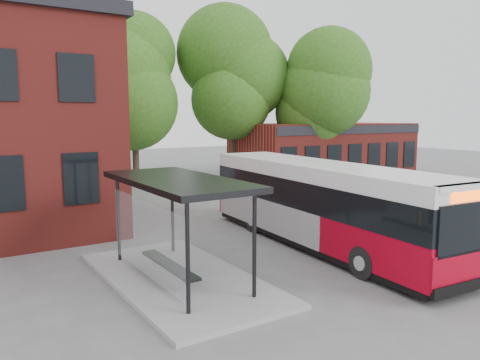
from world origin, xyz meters
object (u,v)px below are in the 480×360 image
bus_shelter (179,229)px  bicycle_4 (305,180)px  bicycle_2 (288,180)px  bicycle_6 (328,180)px  bicycle_7 (334,177)px  bicycle_5 (316,181)px  bicycle_0 (278,186)px  bicycle_3 (295,181)px  city_bus (321,205)px  bicycle_1 (273,181)px

bus_shelter → bicycle_4: size_ratio=3.73×
bicycle_2 → bicycle_6: bearing=-130.7°
bus_shelter → bicycle_6: 18.42m
bicycle_7 → bicycle_5: bearing=101.4°
bus_shelter → bicycle_0: 15.40m
bicycle_3 → city_bus: bearing=166.0°
bicycle_5 → bicycle_7: bearing=-95.0°
bicycle_2 → bus_shelter: bearing=127.1°
bicycle_4 → bicycle_7: bicycle_7 is taller
bicycle_2 → bicycle_6: size_ratio=1.00×
bicycle_2 → bicycle_3: bicycle_2 is taller
bicycle_0 → bicycle_5: bicycle_5 is taller
bus_shelter → bicycle_4: 18.30m
bicycle_0 → bicycle_1: (0.72, 1.36, 0.07)m
bus_shelter → bicycle_6: bearing=33.8°
city_bus → bicycle_5: size_ratio=6.30×
bicycle_3 → bicycle_2: bearing=47.5°
bicycle_6 → bicycle_1: bearing=42.0°
bicycle_0 → bus_shelter: bearing=108.3°
bus_shelter → city_bus: city_bus is taller
city_bus → bicycle_4: size_ratio=6.12×
bicycle_4 → city_bus: bearing=164.0°
bicycle_0 → bicycle_7: bearing=-106.5°
bicycle_2 → bicycle_3: 0.54m
city_bus → bicycle_6: bearing=50.1°
city_bus → bicycle_3: city_bus is taller
bicycle_3 → bicycle_6: bicycle_6 is taller
bicycle_3 → bicycle_7: bicycle_7 is taller
city_bus → bicycle_3: (7.78, 10.75, -1.01)m
bicycle_5 → bicycle_6: size_ratio=0.97×
bicycle_1 → bicycle_0: bearing=131.1°
bicycle_4 → bicycle_2: bearing=92.7°
bus_shelter → bicycle_2: bearing=41.6°
bicycle_4 → bicycle_5: size_ratio=1.03×
bus_shelter → bicycle_4: bearing=38.4°
bus_shelter → bicycle_6: bus_shelter is taller
bicycle_5 → bicycle_6: (1.10, 0.07, -0.05)m
bicycle_3 → bicycle_5: size_ratio=0.81×
bicycle_1 → bicycle_4: bearing=-120.1°
bicycle_2 → bicycle_5: 1.83m
bus_shelter → bicycle_3: 17.59m
bicycle_0 → bicycle_3: (2.12, 0.91, 0.02)m
bicycle_0 → bicycle_2: bearing=-77.5°
bicycle_0 → bicycle_4: 3.13m
bicycle_3 → bicycle_7: bearing=-72.0°
bicycle_2 → bicycle_6: 2.53m
bicycle_5 → bicycle_6: bicycle_5 is taller
bicycle_2 → bicycle_4: bicycle_2 is taller
bicycle_0 → bicycle_1: bicycle_1 is taller
bicycle_1 → bicycle_7: 4.60m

